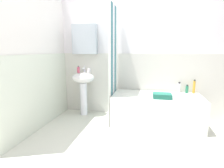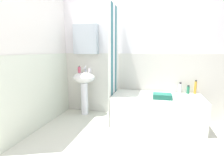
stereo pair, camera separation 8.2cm
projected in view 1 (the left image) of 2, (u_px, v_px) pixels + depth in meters
ground_plane at (132, 150)px, 2.27m from camera, size 4.80×5.60×0.04m
wall_back_tiled at (137, 57)px, 3.27m from camera, size 3.60×0.18×2.40m
wall_left_tiled at (36, 60)px, 2.72m from camera, size 0.07×1.81×2.40m
sink at (83, 84)px, 3.37m from camera, size 0.44×0.34×0.84m
faucet at (84, 69)px, 3.39m from camera, size 0.03×0.12×0.12m
soap_dispenser at (78, 70)px, 3.30m from camera, size 0.05×0.05×0.14m
toothbrush_cup at (89, 70)px, 3.34m from camera, size 0.06×0.06×0.08m
bathtub at (156, 110)px, 2.99m from camera, size 1.48×0.68×0.51m
shower_curtain at (113, 66)px, 3.01m from camera, size 0.01×0.68×2.00m
body_wash_bottle at (194, 87)px, 3.05m from camera, size 0.04×0.04×0.24m
conditioner_bottle at (187, 89)px, 3.08m from camera, size 0.05×0.05×0.15m
shampoo_bottle at (179, 88)px, 3.12m from camera, size 0.05×0.05×0.19m
towel_folded at (162, 96)px, 2.76m from camera, size 0.29×0.21×0.08m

